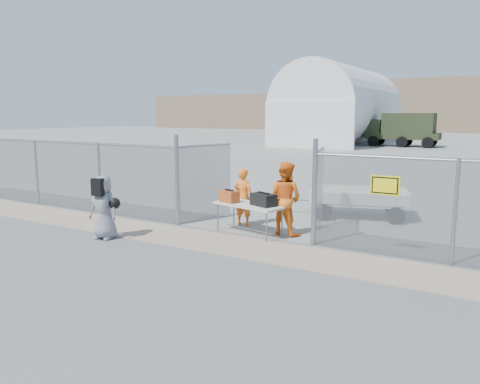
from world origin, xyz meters
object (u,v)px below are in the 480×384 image
Objects in this scene: security_worker_right at (285,198)px; utility_trailer at (359,202)px; visitor at (104,207)px; security_worker_left at (243,197)px; folding_table at (249,219)px.

security_worker_right is 3.24m from utility_trailer.
utility_trailer is at bearing -99.91° from security_worker_right.
utility_trailer is at bearing 43.31° from visitor.
security_worker_right is (1.41, -0.33, 0.14)m from security_worker_left.
security_worker_left reaches higher than visitor.
folding_table is at bearing -134.89° from utility_trailer.
visitor is 7.37m from utility_trailer.
folding_table is at bearing 129.34° from security_worker_left.
folding_table is 3.91m from utility_trailer.
visitor is (-3.67, -2.62, -0.15)m from security_worker_right.
visitor is at bearing -146.44° from utility_trailer.
utility_trailer reaches higher than folding_table.
folding_table is at bearing 35.80° from security_worker_right.
security_worker_left reaches higher than folding_table.
security_worker_left is 0.85× the size of security_worker_right.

